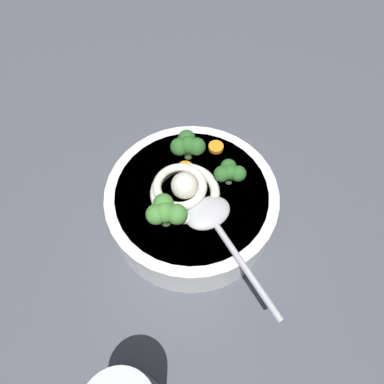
# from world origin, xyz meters

# --- Properties ---
(table_slab) EXTENTS (1.23, 1.23, 0.03)m
(table_slab) POSITION_xyz_m (0.00, 0.00, 0.01)
(table_slab) COLOR #474C56
(table_slab) RESTS_ON ground
(soup_bowl) EXTENTS (0.23, 0.23, 0.06)m
(soup_bowl) POSITION_xyz_m (-0.04, 0.02, 0.06)
(soup_bowl) COLOR white
(soup_bowl) RESTS_ON table_slab
(noodle_pile) EXTENTS (0.10, 0.10, 0.04)m
(noodle_pile) POSITION_xyz_m (-0.03, 0.02, 0.10)
(noodle_pile) COLOR silver
(noodle_pile) RESTS_ON soup_bowl
(soup_spoon) EXTENTS (0.09, 0.17, 0.02)m
(soup_spoon) POSITION_xyz_m (-0.06, 0.07, 0.10)
(soup_spoon) COLOR #B7B7BC
(soup_spoon) RESTS_ON soup_bowl
(broccoli_floret_left) EXTENTS (0.05, 0.04, 0.04)m
(broccoli_floret_left) POSITION_xyz_m (-0.04, -0.04, 0.11)
(broccoli_floret_left) COLOR #7A9E60
(broccoli_floret_left) RESTS_ON soup_bowl
(broccoli_floret_far) EXTENTS (0.05, 0.04, 0.04)m
(broccoli_floret_far) POSITION_xyz_m (-0.00, 0.05, 0.12)
(broccoli_floret_far) COLOR #7A9E60
(broccoli_floret_far) RESTS_ON soup_bowl
(broccoli_floret_beside_chili) EXTENTS (0.04, 0.04, 0.03)m
(broccoli_floret_beside_chili) POSITION_xyz_m (-0.09, 0.01, 0.11)
(broccoli_floret_beside_chili) COLOR #7A9E60
(broccoli_floret_beside_chili) RESTS_ON soup_bowl
(carrot_slice_right) EXTENTS (0.02, 0.02, 0.01)m
(carrot_slice_right) POSITION_xyz_m (-0.09, -0.05, 0.09)
(carrot_slice_right) COLOR orange
(carrot_slice_right) RESTS_ON soup_bowl
(carrot_slice_extra_a) EXTENTS (0.02, 0.02, 0.01)m
(carrot_slice_extra_a) POSITION_xyz_m (-0.04, -0.02, 0.09)
(carrot_slice_extra_a) COLOR orange
(carrot_slice_extra_a) RESTS_ON soup_bowl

